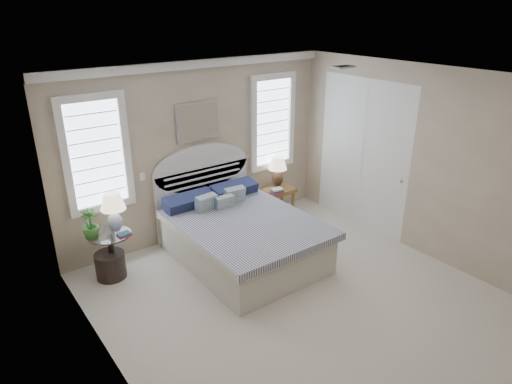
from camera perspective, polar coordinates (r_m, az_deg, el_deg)
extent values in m
cube|color=beige|center=(5.81, 6.29, -13.82)|extent=(4.50, 5.00, 0.01)
cube|color=white|center=(4.75, 7.69, 13.47)|extent=(4.50, 5.00, 0.01)
cube|color=tan|center=(7.03, -7.13, 5.12)|extent=(4.50, 0.02, 2.70)
cube|color=tan|center=(4.09, -17.15, -9.19)|extent=(0.02, 5.00, 2.70)
cube|color=tan|center=(6.79, 20.97, 3.14)|extent=(0.02, 5.00, 2.70)
cube|color=white|center=(6.73, -7.50, 15.58)|extent=(4.50, 0.08, 0.12)
cube|color=#B2B2B2|center=(6.16, 10.73, 15.13)|extent=(0.30, 0.20, 0.02)
cube|color=white|center=(6.70, -14.04, 1.90)|extent=(0.08, 0.01, 0.12)
cube|color=#C9DFFE|center=(6.37, -19.36, 4.50)|extent=(0.90, 0.06, 1.60)
cube|color=#C9DFFE|center=(7.70, 2.01, 8.75)|extent=(0.90, 0.06, 1.60)
cube|color=silver|center=(6.87, -7.15, 8.78)|extent=(0.74, 0.04, 0.58)
cube|color=silver|center=(7.49, 13.14, 4.57)|extent=(0.02, 1.80, 2.40)
cube|color=beige|center=(6.54, -1.53, -6.37)|extent=(1.60, 2.10, 0.55)
cube|color=navy|center=(6.35, -1.30, -4.06)|extent=(1.72, 2.15, 0.10)
cube|color=beige|center=(7.26, -6.60, -1.02)|extent=(1.62, 0.08, 1.10)
cube|color=#1B2445|center=(6.79, -8.38, -1.19)|extent=(0.75, 0.31, 0.23)
cube|color=#1B2445|center=(7.16, -2.77, 0.33)|extent=(0.75, 0.31, 0.23)
cube|color=#355778|center=(6.68, -6.29, -1.68)|extent=(0.33, 0.20, 0.34)
cube|color=#355778|center=(6.92, -2.73, -0.68)|extent=(0.33, 0.20, 0.34)
cube|color=#355778|center=(6.72, -4.02, -1.60)|extent=(0.28, 0.14, 0.29)
cylinder|color=black|center=(6.61, -17.22, -9.76)|extent=(0.32, 0.32, 0.03)
cylinder|color=black|center=(6.46, -17.51, -7.61)|extent=(0.08, 0.08, 0.60)
cylinder|color=silver|center=(6.32, -17.85, -5.09)|extent=(0.56, 0.56, 0.02)
cube|color=brown|center=(7.74, 2.84, 0.23)|extent=(0.50, 0.40, 0.06)
cube|color=brown|center=(7.87, 2.80, -1.93)|extent=(0.44, 0.34, 0.03)
cube|color=brown|center=(7.62, 2.35, -2.30)|extent=(0.04, 0.04, 0.47)
cube|color=brown|center=(7.84, 0.98, -1.56)|extent=(0.04, 0.04, 0.47)
cube|color=brown|center=(7.86, 4.63, -1.57)|extent=(0.04, 0.04, 0.47)
cube|color=brown|center=(8.07, 3.23, -0.87)|extent=(0.04, 0.04, 0.47)
cylinder|color=black|center=(6.49, -17.72, -8.72)|extent=(0.45, 0.45, 0.36)
cylinder|color=silver|center=(6.38, -17.09, -4.47)|extent=(0.14, 0.14, 0.03)
ellipsoid|color=silver|center=(6.34, -17.19, -3.63)|extent=(0.26, 0.26, 0.25)
cylinder|color=gold|center=(6.27, -17.35, -2.36)|extent=(0.04, 0.04, 0.09)
cylinder|color=black|center=(7.86, 2.67, 0.91)|extent=(0.14, 0.14, 0.03)
ellipsoid|color=black|center=(7.82, 2.69, 1.61)|extent=(0.26, 0.26, 0.24)
cylinder|color=gold|center=(7.77, 2.71, 2.64)|extent=(0.04, 0.04, 0.09)
imported|color=#36712D|center=(6.19, -20.04, -3.83)|extent=(0.27, 0.27, 0.39)
cube|color=#A62938|center=(6.19, -16.16, -5.24)|extent=(0.18, 0.14, 0.02)
cube|color=#244F6E|center=(6.18, -16.19, -5.04)|extent=(0.17, 0.13, 0.02)
cube|color=#A62938|center=(7.53, 2.65, -0.05)|extent=(0.21, 0.16, 0.03)
cube|color=#244F6E|center=(7.52, 2.65, 0.15)|extent=(0.20, 0.15, 0.03)
cube|color=beige|center=(7.51, 2.66, 0.35)|extent=(0.19, 0.14, 0.03)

